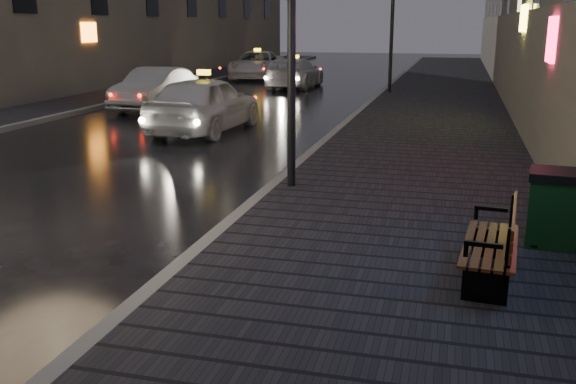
{
  "coord_description": "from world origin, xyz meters",
  "views": [
    {
      "loc": [
        4.54,
        -4.46,
        2.89
      ],
      "look_at": [
        2.58,
        2.99,
        0.85
      ],
      "focal_mm": 40.0,
      "sensor_mm": 36.0,
      "label": 1
    }
  ],
  "objects_px": {
    "taxi_near": "(205,104)",
    "car_left_mid": "(155,88)",
    "lamp_far": "(393,7)",
    "taxi_far": "(258,65)",
    "taxi_mid": "(295,73)",
    "bench": "(497,243)",
    "trash_bin": "(553,207)"
  },
  "relations": [
    {
      "from": "trash_bin",
      "to": "taxi_mid",
      "type": "height_order",
      "value": "taxi_mid"
    },
    {
      "from": "lamp_far",
      "to": "taxi_far",
      "type": "distance_m",
      "value": 10.5
    },
    {
      "from": "taxi_near",
      "to": "lamp_far",
      "type": "bearing_deg",
      "value": -108.25
    },
    {
      "from": "lamp_far",
      "to": "taxi_near",
      "type": "height_order",
      "value": "lamp_far"
    },
    {
      "from": "trash_bin",
      "to": "car_left_mid",
      "type": "relative_size",
      "value": 0.23
    },
    {
      "from": "lamp_far",
      "to": "trash_bin",
      "type": "height_order",
      "value": "lamp_far"
    },
    {
      "from": "lamp_far",
      "to": "car_left_mid",
      "type": "xyz_separation_m",
      "value": [
        -7.37,
        -6.17,
        -2.79
      ]
    },
    {
      "from": "lamp_far",
      "to": "taxi_mid",
      "type": "xyz_separation_m",
      "value": [
        -4.53,
        2.21,
        -2.82
      ]
    },
    {
      "from": "lamp_far",
      "to": "trash_bin",
      "type": "relative_size",
      "value": 5.47
    },
    {
      "from": "trash_bin",
      "to": "taxi_near",
      "type": "xyz_separation_m",
      "value": [
        -7.84,
        7.84,
        0.13
      ]
    },
    {
      "from": "taxi_near",
      "to": "taxi_mid",
      "type": "bearing_deg",
      "value": -84.59
    },
    {
      "from": "taxi_near",
      "to": "bench",
      "type": "bearing_deg",
      "value": 130.09
    },
    {
      "from": "trash_bin",
      "to": "lamp_far",
      "type": "bearing_deg",
      "value": 108.92
    },
    {
      "from": "bench",
      "to": "taxi_mid",
      "type": "xyz_separation_m",
      "value": [
        -7.74,
        21.71,
        0.1
      ]
    },
    {
      "from": "trash_bin",
      "to": "taxi_near",
      "type": "relative_size",
      "value": 0.21
    },
    {
      "from": "trash_bin",
      "to": "taxi_far",
      "type": "height_order",
      "value": "taxi_far"
    },
    {
      "from": "lamp_far",
      "to": "bench",
      "type": "bearing_deg",
      "value": -80.65
    },
    {
      "from": "trash_bin",
      "to": "bench",
      "type": "bearing_deg",
      "value": -111.51
    },
    {
      "from": "bench",
      "to": "trash_bin",
      "type": "distance_m",
      "value": 1.57
    },
    {
      "from": "lamp_far",
      "to": "bench",
      "type": "xyz_separation_m",
      "value": [
        3.21,
        -19.5,
        -2.92
      ]
    },
    {
      "from": "taxi_mid",
      "to": "bench",
      "type": "bearing_deg",
      "value": 110.67
    },
    {
      "from": "taxi_far",
      "to": "bench",
      "type": "bearing_deg",
      "value": -73.22
    },
    {
      "from": "taxi_near",
      "to": "car_left_mid",
      "type": "bearing_deg",
      "value": -47.3
    },
    {
      "from": "lamp_far",
      "to": "bench",
      "type": "distance_m",
      "value": 19.98
    },
    {
      "from": "taxi_near",
      "to": "car_left_mid",
      "type": "relative_size",
      "value": 1.06
    },
    {
      "from": "car_left_mid",
      "to": "taxi_far",
      "type": "bearing_deg",
      "value": 91.8
    },
    {
      "from": "bench",
      "to": "car_left_mid",
      "type": "relative_size",
      "value": 0.39
    },
    {
      "from": "taxi_near",
      "to": "car_left_mid",
      "type": "height_order",
      "value": "taxi_near"
    },
    {
      "from": "trash_bin",
      "to": "taxi_mid",
      "type": "bearing_deg",
      "value": 119.26
    },
    {
      "from": "lamp_far",
      "to": "taxi_near",
      "type": "xyz_separation_m",
      "value": [
        -3.89,
        -10.28,
        -2.72
      ]
    },
    {
      "from": "lamp_far",
      "to": "trash_bin",
      "type": "bearing_deg",
      "value": -77.7
    },
    {
      "from": "taxi_far",
      "to": "taxi_near",
      "type": "bearing_deg",
      "value": -83.22
    }
  ]
}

